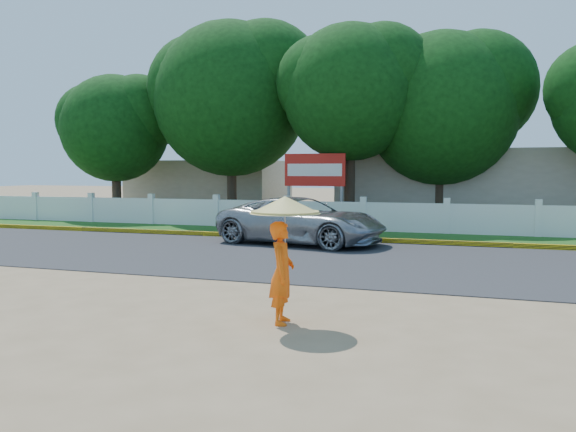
% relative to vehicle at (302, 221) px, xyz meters
% --- Properties ---
extents(ground, '(120.00, 120.00, 0.00)m').
position_rel_vehicle_xyz_m(ground, '(1.19, -7.08, -0.73)').
color(ground, '#9E8460').
rests_on(ground, ground).
extents(road, '(60.00, 7.00, 0.02)m').
position_rel_vehicle_xyz_m(road, '(1.19, -2.58, -0.72)').
color(road, '#38383A').
rests_on(road, ground).
extents(grass_verge, '(60.00, 3.50, 0.03)m').
position_rel_vehicle_xyz_m(grass_verge, '(1.19, 2.67, -0.71)').
color(grass_verge, '#2D601E').
rests_on(grass_verge, ground).
extents(curb, '(40.00, 0.18, 0.16)m').
position_rel_vehicle_xyz_m(curb, '(1.19, 0.97, -0.65)').
color(curb, yellow).
rests_on(curb, ground).
extents(fence, '(40.00, 0.10, 1.10)m').
position_rel_vehicle_xyz_m(fence, '(1.19, 4.12, -0.18)').
color(fence, silver).
rests_on(fence, ground).
extents(building_near, '(10.00, 6.00, 3.20)m').
position_rel_vehicle_xyz_m(building_near, '(4.19, 10.92, 0.87)').
color(building_near, '#B7AD99').
rests_on(building_near, ground).
extents(building_far, '(8.00, 5.00, 2.80)m').
position_rel_vehicle_xyz_m(building_far, '(-8.81, 11.92, 0.67)').
color(building_far, '#B7AD99').
rests_on(building_far, ground).
extents(vehicle, '(5.59, 3.35, 1.45)m').
position_rel_vehicle_xyz_m(vehicle, '(0.00, 0.00, 0.00)').
color(vehicle, '#95989D').
rests_on(vehicle, ground).
extents(monk_with_parasol, '(1.05, 1.05, 1.91)m').
position_rel_vehicle_xyz_m(monk_with_parasol, '(2.30, -8.76, 0.52)').
color(monk_with_parasol, '#FF5C0D').
rests_on(monk_with_parasol, ground).
extents(billboard, '(2.50, 0.13, 2.95)m').
position_rel_vehicle_xyz_m(billboard, '(-0.99, 5.21, 1.41)').
color(billboard, gray).
rests_on(billboard, ground).
extents(tree_row, '(32.61, 7.63, 9.57)m').
position_rel_vehicle_xyz_m(tree_row, '(2.62, 7.34, 4.62)').
color(tree_row, '#473828').
rests_on(tree_row, ground).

